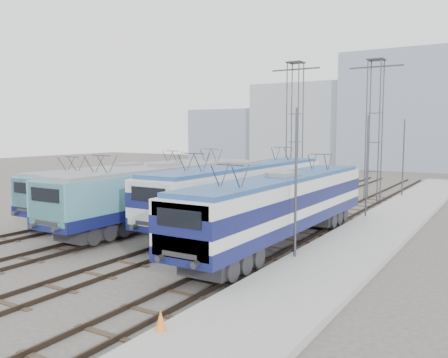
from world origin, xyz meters
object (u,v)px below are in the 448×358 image
locomotive_center_left (163,189)px  mast_rear (403,159)px  locomotive_far_right (282,203)px  catenary_tower_west (295,124)px  mast_mid (367,169)px  mast_front (296,187)px  locomotive_center_right (244,187)px  catenary_tower_east (374,123)px  locomotive_far_left (127,185)px  safety_cone (161,320)px

locomotive_center_left → mast_rear: 22.76m
locomotive_center_left → mast_rear: (10.85, 19.97, 1.22)m
locomotive_far_right → catenary_tower_west: (-6.75, 17.42, 4.35)m
locomotive_center_left → locomotive_far_right: 9.12m
mast_mid → mast_rear: size_ratio=1.00×
catenary_tower_west → mast_rear: 9.99m
locomotive_far_right → mast_front: size_ratio=2.56×
locomotive_center_right → mast_mid: mast_mid is taller
mast_front → locomotive_center_right: bearing=133.9°
locomotive_far_right → mast_mid: 9.68m
mast_mid → mast_front: bearing=-90.0°
locomotive_center_right → mast_front: 9.23m
catenary_tower_east → mast_mid: (2.10, -10.00, -3.14)m
locomotive_far_left → locomotive_center_left: size_ratio=0.94×
mast_front → safety_cone: (-0.10, -9.45, -2.90)m
mast_front → mast_mid: 12.00m
mast_rear → catenary_tower_east: bearing=-136.4°
locomotive_far_right → safety_cone: (1.75, -12.03, -1.69)m
catenary_tower_west → catenary_tower_east: 6.80m
catenary_tower_east → mast_mid: catenary_tower_east is taller
locomotive_center_right → catenary_tower_east: 16.52m
locomotive_far_left → mast_front: size_ratio=2.45×
locomotive_center_right → catenary_tower_west: catenary_tower_west is taller
mast_mid → mast_rear: 12.00m
catenary_tower_east → locomotive_far_right: bearing=-89.3°
locomotive_center_left → mast_mid: (10.85, 7.97, 1.22)m
locomotive_far_right → locomotive_far_left: bearing=167.5°
mast_mid → catenary_tower_east: bearing=101.9°
locomotive_center_left → catenary_tower_west: 16.71m
catenary_tower_east → catenary_tower_west: bearing=-162.9°
catenary_tower_west → mast_front: catenary_tower_west is taller
locomotive_center_left → mast_rear: mast_rear is taller
locomotive_center_left → mast_mid: mast_mid is taller
catenary_tower_east → mast_rear: (2.10, 2.00, -3.14)m
catenary_tower_west → mast_front: bearing=-66.7°
locomotive_center_left → locomotive_center_right: size_ratio=0.97×
mast_front → mast_mid: bearing=90.0°
catenary_tower_west → mast_mid: 12.16m
locomotive_center_left → catenary_tower_east: catenary_tower_east is taller
catenary_tower_west → mast_mid: size_ratio=1.71×
locomotive_far_right → catenary_tower_east: size_ratio=1.50×
locomotive_center_right → locomotive_far_left: bearing=-173.5°
locomotive_center_left → locomotive_center_right: locomotive_center_right is taller
mast_front → catenary_tower_west: bearing=113.3°
locomotive_center_right → catenary_tower_west: size_ratio=1.57×
locomotive_center_right → safety_cone: bearing=-68.7°
locomotive_far_right → safety_cone: locomotive_far_right is taller
locomotive_far_left → catenary_tower_east: bearing=51.1°
catenary_tower_west → mast_front: (8.60, -20.00, -3.14)m
locomotive_far_right → locomotive_center_left: bearing=170.8°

